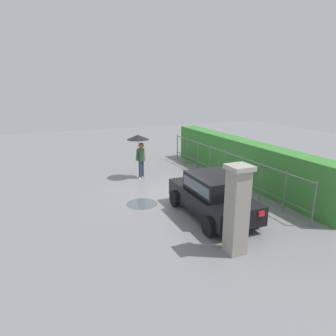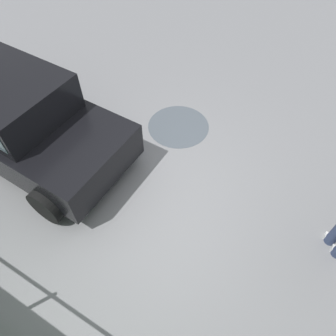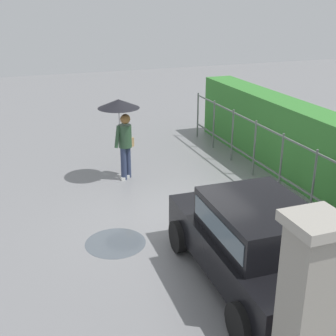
% 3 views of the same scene
% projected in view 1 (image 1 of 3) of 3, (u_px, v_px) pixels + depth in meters
% --- Properties ---
extents(ground_plane, '(40.00, 40.00, 0.00)m').
position_uv_depth(ground_plane, '(172.00, 194.00, 12.58)').
color(ground_plane, slate).
extents(car, '(3.78, 1.94, 1.48)m').
position_uv_depth(car, '(213.00, 194.00, 10.25)').
color(car, black).
rests_on(car, ground).
extents(pedestrian, '(1.04, 1.04, 2.10)m').
position_uv_depth(pedestrian, '(139.00, 145.00, 14.27)').
color(pedestrian, '#2D3856').
rests_on(pedestrian, ground).
extents(gate_pillar, '(0.60, 0.60, 2.42)m').
position_uv_depth(gate_pillar, '(237.00, 209.00, 7.88)').
color(gate_pillar, gray).
rests_on(gate_pillar, ground).
extents(fence_section, '(9.90, 0.05, 1.50)m').
position_uv_depth(fence_section, '(224.00, 165.00, 13.82)').
color(fence_section, '#59605B').
rests_on(fence_section, ground).
extents(hedge_row, '(10.85, 0.90, 1.90)m').
position_uv_depth(hedge_row, '(241.00, 160.00, 14.15)').
color(hedge_row, '#387F33').
rests_on(hedge_row, ground).
extents(puddle_near, '(1.18, 1.18, 0.00)m').
position_uv_depth(puddle_near, '(142.00, 204.00, 11.52)').
color(puddle_near, '#4C545B').
rests_on(puddle_near, ground).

